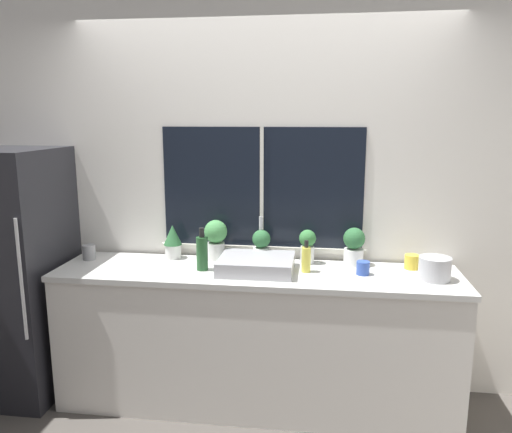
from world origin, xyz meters
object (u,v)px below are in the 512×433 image
at_px(potted_plant_far_left, 173,241).
at_px(bottle_tall, 202,252).
at_px(potted_plant_far_right, 354,246).
at_px(soap_bottle, 306,259).
at_px(refrigerator, 7,273).
at_px(potted_plant_right, 307,245).
at_px(potted_plant_center, 261,245).
at_px(mug_blue, 363,268).
at_px(sink, 256,264).
at_px(mug_grey, 89,252).
at_px(kettle, 435,268).
at_px(potted_plant_left, 216,237).
at_px(mug_yellow, 412,262).

relative_size(potted_plant_far_left, bottle_tall, 0.85).
relative_size(potted_plant_far_right, soap_bottle, 1.23).
relative_size(refrigerator, potted_plant_right, 7.38).
relative_size(potted_plant_center, mug_blue, 2.59).
bearing_deg(sink, bottle_tall, -175.91).
height_order(potted_plant_far_right, mug_grey, potted_plant_far_right).
bearing_deg(refrigerator, mug_blue, 0.73).
distance_m(potted_plant_right, bottle_tall, 0.70).
xyz_separation_m(mug_blue, kettle, (0.41, -0.04, 0.03)).
bearing_deg(bottle_tall, kettle, -0.18).
xyz_separation_m(refrigerator, mug_blue, (2.36, 0.03, 0.12)).
bearing_deg(potted_plant_far_right, refrigerator, -174.34).
height_order(bottle_tall, kettle, bottle_tall).
bearing_deg(kettle, potted_plant_right, 162.41).
relative_size(refrigerator, potted_plant_left, 6.10).
relative_size(potted_plant_far_left, potted_plant_far_right, 0.93).
bearing_deg(potted_plant_right, soap_bottle, -90.25).
bearing_deg(potted_plant_far_left, refrigerator, -168.16).
relative_size(potted_plant_far_left, potted_plant_center, 1.07).
bearing_deg(potted_plant_left, mug_blue, -11.68).
relative_size(potted_plant_far_right, kettle, 1.32).
distance_m(mug_grey, mug_yellow, 2.14).
relative_size(potted_plant_right, kettle, 1.20).
distance_m(mug_blue, kettle, 0.42).
bearing_deg(kettle, potted_plant_far_left, 171.80).
bearing_deg(mug_grey, soap_bottle, -3.14).
relative_size(potted_plant_far_left, potted_plant_right, 1.03).
distance_m(refrigerator, soap_bottle, 2.02).
relative_size(sink, potted_plant_left, 1.70).
height_order(sink, mug_blue, sink).
distance_m(sink, soap_bottle, 0.31).
relative_size(bottle_tall, mug_yellow, 2.96).
distance_m(potted_plant_center, soap_bottle, 0.36).
xyz_separation_m(potted_plant_center, mug_blue, (0.66, -0.20, -0.07)).
relative_size(potted_plant_far_right, bottle_tall, 0.91).
distance_m(potted_plant_right, mug_blue, 0.41).
xyz_separation_m(soap_bottle, bottle_tall, (-0.65, -0.05, 0.03)).
distance_m(soap_bottle, mug_blue, 0.35).
height_order(potted_plant_left, bottle_tall, same).
bearing_deg(sink, potted_plant_center, 88.78).
distance_m(potted_plant_right, potted_plant_far_right, 0.30).
bearing_deg(bottle_tall, refrigerator, 179.67).
xyz_separation_m(potted_plant_far_right, mug_yellow, (0.36, -0.04, -0.08)).
relative_size(sink, potted_plant_far_right, 1.87).
bearing_deg(sink, kettle, -1.55).
xyz_separation_m(refrigerator, potted_plant_far_right, (2.31, 0.23, 0.21)).
xyz_separation_m(potted_plant_left, potted_plant_center, (0.31, -0.00, -0.04)).
bearing_deg(potted_plant_far_right, potted_plant_right, -180.00).
height_order(potted_plant_left, mug_blue, potted_plant_left).
bearing_deg(potted_plant_far_right, mug_blue, -76.70).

